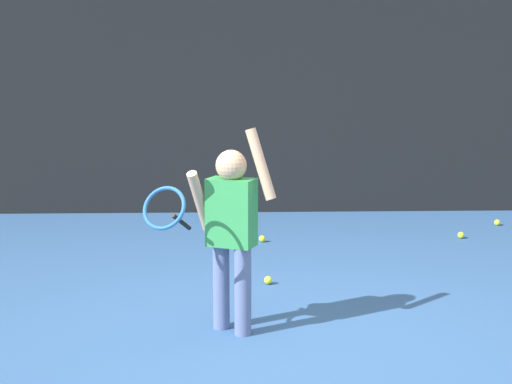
% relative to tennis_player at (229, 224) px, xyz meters
% --- Properties ---
extents(ground_plane, '(20.00, 20.00, 0.00)m').
position_rel_tennis_player_xyz_m(ground_plane, '(0.36, -0.25, -0.73)').
color(ground_plane, '#335B93').
extents(back_fence_windscreen, '(11.86, 0.08, 3.04)m').
position_rel_tennis_player_xyz_m(back_fence_windscreen, '(0.36, 3.98, 0.79)').
color(back_fence_windscreen, black).
rests_on(back_fence_windscreen, ground).
extents(fence_post_1, '(0.09, 0.09, 3.19)m').
position_rel_tennis_player_xyz_m(fence_post_1, '(0.36, 4.04, 0.87)').
color(fence_post_1, slate).
rests_on(fence_post_1, ground).
extents(tennis_player, '(0.86, 0.56, 1.35)m').
position_rel_tennis_player_xyz_m(tennis_player, '(0.00, 0.00, 0.00)').
color(tennis_player, slate).
rests_on(tennis_player, ground).
extents(tennis_ball_2, '(0.07, 0.07, 0.07)m').
position_rel_tennis_player_xyz_m(tennis_ball_2, '(0.31, 1.05, -0.69)').
color(tennis_ball_2, '#CCE033').
rests_on(tennis_ball_2, ground).
extents(tennis_ball_3, '(0.07, 0.07, 0.07)m').
position_rel_tennis_player_xyz_m(tennis_ball_3, '(0.32, 2.46, -0.69)').
color(tennis_ball_3, '#CCE033').
rests_on(tennis_ball_3, ground).
extents(tennis_ball_4, '(0.07, 0.07, 0.07)m').
position_rel_tennis_player_xyz_m(tennis_ball_4, '(2.32, 2.55, -0.69)').
color(tennis_ball_4, '#CCE033').
rests_on(tennis_ball_4, ground).
extents(tennis_ball_5, '(0.07, 0.07, 0.07)m').
position_rel_tennis_player_xyz_m(tennis_ball_5, '(2.89, 3.13, -0.69)').
color(tennis_ball_5, '#CCE033').
rests_on(tennis_ball_5, ground).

